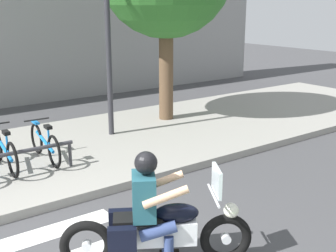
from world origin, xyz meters
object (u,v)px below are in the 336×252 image
bicycle_2 (4,150)px  bicycle_3 (45,143)px  motorcycle (158,231)px  rider (151,202)px  street_lamp (107,18)px

bicycle_2 → bicycle_3: (0.75, 0.00, -0.01)m
motorcycle → bicycle_3: motorcycle is taller
bicycle_2 → rider: bearing=-82.1°
motorcycle → street_lamp: street_lamp is taller
bicycle_3 → street_lamp: bearing=23.5°
rider → street_lamp: size_ratio=0.32×
street_lamp → motorcycle: bearing=-113.0°
rider → bicycle_2: rider is taller
bicycle_3 → street_lamp: (1.85, 0.81, 2.22)m
rider → street_lamp: 5.44m
bicycle_2 → motorcycle: bearing=-81.3°
motorcycle → bicycle_3: bearing=87.8°
rider → bicycle_2: size_ratio=0.86×
bicycle_2 → street_lamp: size_ratio=0.37×
rider → bicycle_2: 3.91m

